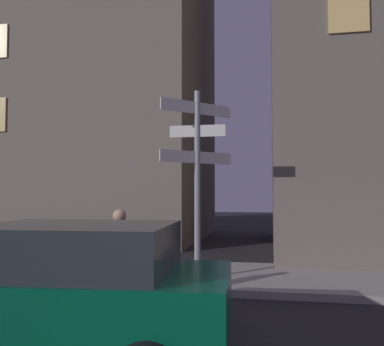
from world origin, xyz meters
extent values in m
cube|color=#9E9991|center=(0.00, 6.81, 0.07)|extent=(40.00, 3.07, 0.14)
cylinder|color=gray|center=(-1.27, 6.12, 2.05)|extent=(0.12, 0.12, 3.82)
cube|color=white|center=(-1.27, 6.12, 3.61)|extent=(1.25, 1.25, 0.24)
cube|color=white|center=(-1.27, 6.12, 3.13)|extent=(1.16, 0.03, 0.24)
cube|color=white|center=(-1.27, 6.12, 2.60)|extent=(1.27, 1.27, 0.24)
cube|color=#05472D|center=(-2.14, 1.91, 0.69)|extent=(3.95, 1.99, 0.69)
cube|color=#23282D|center=(-1.84, 1.93, 1.28)|extent=(2.13, 1.73, 0.49)
cylinder|color=black|center=(-0.93, 2.86, 0.32)|extent=(0.65, 0.26, 0.64)
torus|color=black|center=(-2.85, 4.14, 0.36)|extent=(0.72, 0.08, 0.72)
torus|color=black|center=(-1.75, 4.17, 0.36)|extent=(0.72, 0.08, 0.72)
cylinder|color=#1959A5|center=(-2.30, 4.16, 0.61)|extent=(1.00, 0.07, 0.04)
cylinder|color=navy|center=(-2.20, 4.16, 1.08)|extent=(0.46, 0.33, 0.61)
sphere|color=tan|center=(-2.20, 4.16, 1.50)|extent=(0.22, 0.22, 0.22)
cylinder|color=black|center=(-2.24, 4.07, 0.58)|extent=(0.34, 0.13, 0.55)
cylinder|color=black|center=(-2.25, 4.25, 0.58)|extent=(0.34, 0.13, 0.55)
cube|color=#6B6056|center=(-9.35, 14.80, 9.36)|extent=(13.46, 7.96, 18.72)
cube|color=#F2C672|center=(1.99, 7.69, 6.15)|extent=(0.90, 0.06, 1.20)
camera|label=1|loc=(0.22, -2.27, 1.86)|focal=39.30mm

